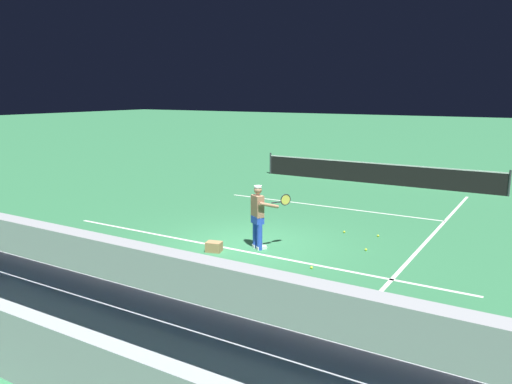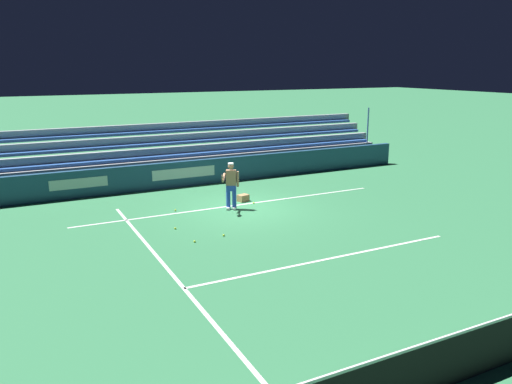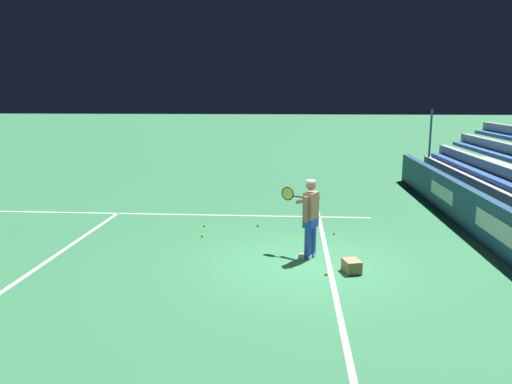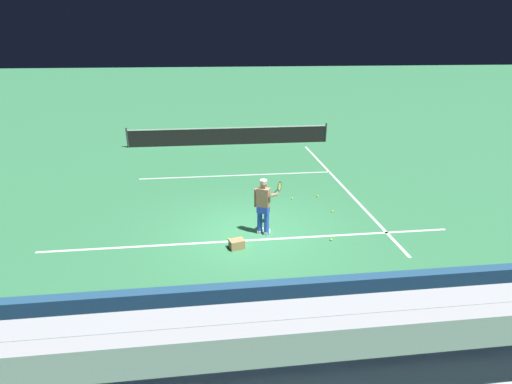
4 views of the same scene
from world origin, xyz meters
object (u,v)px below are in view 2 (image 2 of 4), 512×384
object	(u,v)px
tennis_ball_midcourt	(224,235)
tennis_ball_on_baseline	(175,210)
tennis_ball_stray_back	(175,228)
tennis_net	(512,338)
tennis_ball_far_right	(195,241)
tennis_ball_far_left	(254,203)
ball_box_cardboard	(243,198)
tennis_player	(231,185)

from	to	relation	value
tennis_ball_midcourt	tennis_ball_on_baseline	size ratio (longest dim) A/B	1.00
tennis_ball_stray_back	tennis_net	xyz separation A→B (m)	(-2.93, 9.77, 0.46)
tennis_ball_stray_back	tennis_net	distance (m)	10.22
tennis_ball_far_right	tennis_ball_far_left	xyz separation A→B (m)	(-3.48, -3.05, 0.00)
ball_box_cardboard	tennis_ball_stray_back	world-z (taller)	ball_box_cardboard
tennis_player	tennis_ball_stray_back	size ratio (longest dim) A/B	25.98
tennis_net	tennis_ball_midcourt	bearing A→B (deg)	-77.90
tennis_ball_midcourt	tennis_ball_stray_back	size ratio (longest dim) A/B	1.00
tennis_player	ball_box_cardboard	bearing A→B (deg)	-136.73
tennis_ball_midcourt	tennis_ball_far_left	bearing A→B (deg)	-130.49
ball_box_cardboard	tennis_net	distance (m)	11.90
tennis_ball_on_baseline	tennis_ball_stray_back	bearing A→B (deg)	71.99
ball_box_cardboard	tennis_ball_far_right	distance (m)	4.84
ball_box_cardboard	tennis_ball_far_right	size ratio (longest dim) A/B	6.06
tennis_ball_midcourt	tennis_player	bearing A→B (deg)	-118.50
tennis_ball_on_baseline	tennis_ball_far_right	size ratio (longest dim) A/B	1.00
tennis_player	tennis_ball_far_left	xyz separation A→B (m)	(-1.08, -0.31, -0.86)
tennis_ball_stray_back	tennis_ball_on_baseline	bearing A→B (deg)	-108.01
tennis_player	ball_box_cardboard	distance (m)	1.42
tennis_ball_stray_back	ball_box_cardboard	bearing A→B (deg)	-148.20
tennis_ball_stray_back	tennis_ball_midcourt	bearing A→B (deg)	130.33
tennis_ball_midcourt	tennis_ball_on_baseline	distance (m)	3.35
tennis_ball_midcourt	tennis_ball_far_right	world-z (taller)	same
tennis_ball_midcourt	tennis_ball_on_baseline	world-z (taller)	same
tennis_player	tennis_ball_on_baseline	size ratio (longest dim) A/B	25.98
tennis_ball_stray_back	tennis_ball_far_left	xyz separation A→B (m)	(-3.61, -1.60, 0.00)
ball_box_cardboard	tennis_net	bearing A→B (deg)	87.71
ball_box_cardboard	tennis_net	size ratio (longest dim) A/B	0.04
ball_box_cardboard	tennis_ball_far_right	xyz separation A→B (m)	(3.28, 3.56, -0.10)
ball_box_cardboard	tennis_ball_midcourt	size ratio (longest dim) A/B	6.06
tennis_ball_midcourt	tennis_ball_stray_back	bearing A→B (deg)	-49.67
tennis_ball_far_left	tennis_ball_far_right	bearing A→B (deg)	41.17
tennis_ball_far_right	tennis_net	distance (m)	8.80
ball_box_cardboard	tennis_ball_midcourt	bearing A→B (deg)	56.29
ball_box_cardboard	tennis_player	bearing A→B (deg)	43.27
tennis_ball_far_right	tennis_ball_stray_back	world-z (taller)	same
tennis_ball_far_left	tennis_ball_stray_back	bearing A→B (deg)	23.93
tennis_player	tennis_net	world-z (taller)	tennis_player
tennis_player	tennis_ball_far_left	distance (m)	1.41
tennis_ball_far_left	tennis_net	distance (m)	11.41
ball_box_cardboard	tennis_ball_stray_back	distance (m)	4.01
tennis_ball_far_right	tennis_ball_far_left	distance (m)	4.63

